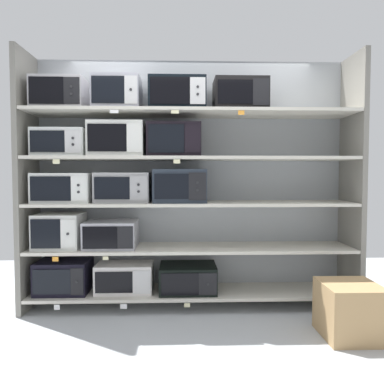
{
  "coord_description": "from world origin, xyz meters",
  "views": [
    {
      "loc": [
        -0.11,
        -3.59,
        1.33
      ],
      "look_at": [
        0.0,
        0.0,
        1.15
      ],
      "focal_mm": 33.8,
      "sensor_mm": 36.0,
      "label": 1
    }
  ],
  "objects_px": {
    "microwave_2": "(188,278)",
    "microwave_6": "(123,187)",
    "microwave_1": "(125,277)",
    "microwave_7": "(180,186)",
    "microwave_3": "(60,231)",
    "microwave_8": "(61,143)",
    "microwave_0": "(64,276)",
    "microwave_14": "(240,96)",
    "microwave_10": "(174,140)",
    "microwave_11": "(60,95)",
    "microwave_9": "(118,140)",
    "microwave_13": "(177,95)",
    "shipping_carton": "(350,310)",
    "microwave_12": "(118,94)",
    "microwave_4": "(111,234)",
    "microwave_5": "(64,188)"
  },
  "relations": [
    {
      "from": "microwave_10",
      "to": "microwave_11",
      "type": "bearing_deg",
      "value": -180.0
    },
    {
      "from": "microwave_7",
      "to": "microwave_10",
      "type": "xyz_separation_m",
      "value": [
        -0.06,
        -0.0,
        0.45
      ]
    },
    {
      "from": "microwave_2",
      "to": "microwave_8",
      "type": "xyz_separation_m",
      "value": [
        -1.24,
        0.0,
        1.35
      ]
    },
    {
      "from": "microwave_11",
      "to": "microwave_2",
      "type": "bearing_deg",
      "value": 0.0
    },
    {
      "from": "microwave_7",
      "to": "shipping_carton",
      "type": "bearing_deg",
      "value": -27.97
    },
    {
      "from": "microwave_3",
      "to": "microwave_10",
      "type": "relative_size",
      "value": 0.85
    },
    {
      "from": "microwave_8",
      "to": "microwave_14",
      "type": "xyz_separation_m",
      "value": [
        1.75,
        0.0,
        0.47
      ]
    },
    {
      "from": "microwave_7",
      "to": "shipping_carton",
      "type": "xyz_separation_m",
      "value": [
        1.38,
        -0.74,
        -0.99
      ]
    },
    {
      "from": "microwave_8",
      "to": "microwave_10",
      "type": "relative_size",
      "value": 0.97
    },
    {
      "from": "microwave_0",
      "to": "microwave_3",
      "type": "distance_m",
      "value": 0.46
    },
    {
      "from": "microwave_3",
      "to": "microwave_13",
      "type": "relative_size",
      "value": 0.81
    },
    {
      "from": "microwave_4",
      "to": "microwave_7",
      "type": "xyz_separation_m",
      "value": [
        0.68,
        0.0,
        0.48
      ]
    },
    {
      "from": "microwave_3",
      "to": "microwave_0",
      "type": "bearing_deg",
      "value": 0.42
    },
    {
      "from": "microwave_0",
      "to": "microwave_9",
      "type": "bearing_deg",
      "value": -0.01
    },
    {
      "from": "microwave_6",
      "to": "microwave_5",
      "type": "bearing_deg",
      "value": -179.97
    },
    {
      "from": "microwave_14",
      "to": "microwave_10",
      "type": "bearing_deg",
      "value": -179.97
    },
    {
      "from": "microwave_6",
      "to": "microwave_7",
      "type": "relative_size",
      "value": 1.02
    },
    {
      "from": "microwave_2",
      "to": "microwave_5",
      "type": "xyz_separation_m",
      "value": [
        -1.21,
        0.0,
        0.91
      ]
    },
    {
      "from": "microwave_6",
      "to": "microwave_8",
      "type": "xyz_separation_m",
      "value": [
        -0.6,
        -0.0,
        0.44
      ]
    },
    {
      "from": "microwave_4",
      "to": "microwave_10",
      "type": "bearing_deg",
      "value": -0.0
    },
    {
      "from": "microwave_10",
      "to": "microwave_14",
      "type": "height_order",
      "value": "microwave_14"
    },
    {
      "from": "microwave_0",
      "to": "microwave_10",
      "type": "relative_size",
      "value": 0.97
    },
    {
      "from": "microwave_2",
      "to": "microwave_6",
      "type": "xyz_separation_m",
      "value": [
        -0.64,
        0.0,
        0.91
      ]
    },
    {
      "from": "microwave_5",
      "to": "shipping_carton",
      "type": "distance_m",
      "value": 2.8
    },
    {
      "from": "microwave_10",
      "to": "microwave_13",
      "type": "relative_size",
      "value": 0.95
    },
    {
      "from": "microwave_9",
      "to": "microwave_14",
      "type": "xyz_separation_m",
      "value": [
        1.21,
        0.0,
        0.44
      ]
    },
    {
      "from": "microwave_11",
      "to": "shipping_carton",
      "type": "distance_m",
      "value": 3.25
    },
    {
      "from": "microwave_13",
      "to": "shipping_carton",
      "type": "distance_m",
      "value": 2.46
    },
    {
      "from": "microwave_0",
      "to": "microwave_5",
      "type": "height_order",
      "value": "microwave_5"
    },
    {
      "from": "microwave_11",
      "to": "shipping_carton",
      "type": "bearing_deg",
      "value": -16.1
    },
    {
      "from": "microwave_2",
      "to": "microwave_6",
      "type": "height_order",
      "value": "microwave_6"
    },
    {
      "from": "microwave_2",
      "to": "microwave_12",
      "type": "xyz_separation_m",
      "value": [
        -0.68,
        0.0,
        1.82
      ]
    },
    {
      "from": "microwave_10",
      "to": "microwave_13",
      "type": "bearing_deg",
      "value": -0.08
    },
    {
      "from": "microwave_2",
      "to": "microwave_11",
      "type": "bearing_deg",
      "value": -180.0
    },
    {
      "from": "microwave_0",
      "to": "microwave_8",
      "type": "bearing_deg",
      "value": -178.73
    },
    {
      "from": "microwave_9",
      "to": "shipping_carton",
      "type": "xyz_separation_m",
      "value": [
        1.99,
        -0.74,
        -1.45
      ]
    },
    {
      "from": "microwave_1",
      "to": "microwave_14",
      "type": "height_order",
      "value": "microwave_14"
    },
    {
      "from": "microwave_0",
      "to": "microwave_10",
      "type": "bearing_deg",
      "value": -0.01
    },
    {
      "from": "microwave_10",
      "to": "microwave_12",
      "type": "relative_size",
      "value": 1.16
    },
    {
      "from": "microwave_8",
      "to": "microwave_5",
      "type": "bearing_deg",
      "value": -0.53
    },
    {
      "from": "microwave_6",
      "to": "microwave_2",
      "type": "bearing_deg",
      "value": -0.03
    },
    {
      "from": "microwave_0",
      "to": "microwave_3",
      "type": "xyz_separation_m",
      "value": [
        -0.03,
        -0.0,
        0.46
      ]
    },
    {
      "from": "microwave_3",
      "to": "microwave_4",
      "type": "bearing_deg",
      "value": 0.01
    },
    {
      "from": "microwave_2",
      "to": "microwave_11",
      "type": "height_order",
      "value": "microwave_11"
    },
    {
      "from": "microwave_2",
      "to": "microwave_6",
      "type": "bearing_deg",
      "value": 179.97
    },
    {
      "from": "microwave_1",
      "to": "microwave_10",
      "type": "xyz_separation_m",
      "value": [
        0.5,
        -0.0,
        1.37
      ]
    },
    {
      "from": "microwave_3",
      "to": "microwave_8",
      "type": "relative_size",
      "value": 0.87
    },
    {
      "from": "microwave_1",
      "to": "microwave_7",
      "type": "xyz_separation_m",
      "value": [
        0.55,
        -0.0,
        0.92
      ]
    },
    {
      "from": "microwave_0",
      "to": "microwave_7",
      "type": "height_order",
      "value": "microwave_7"
    },
    {
      "from": "microwave_3",
      "to": "microwave_10",
      "type": "height_order",
      "value": "microwave_10"
    }
  ]
}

